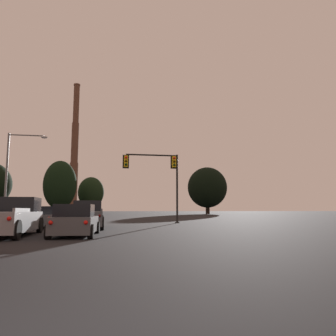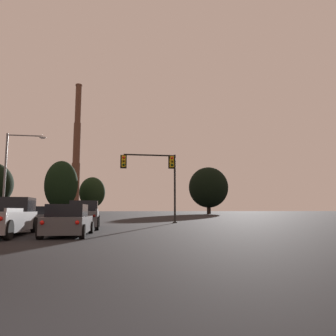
{
  "view_description": "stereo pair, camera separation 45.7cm",
  "coord_description": "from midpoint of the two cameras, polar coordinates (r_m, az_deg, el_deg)",
  "views": [
    {
      "loc": [
        1.25,
        -2.17,
        1.19
      ],
      "look_at": [
        11.17,
        53.18,
        8.39
      ],
      "focal_mm": 35.0,
      "sensor_mm": 36.0,
      "label": 1
    },
    {
      "loc": [
        1.71,
        -2.25,
        1.19
      ],
      "look_at": [
        11.17,
        53.18,
        8.39
      ],
      "focal_mm": 35.0,
      "sensor_mm": 36.0,
      "label": 2
    }
  ],
  "objects": [
    {
      "name": "sedan_left_lane_front",
      "position": [
        24.19,
        -20.8,
        -8.06
      ],
      "size": [
        1.98,
        4.71,
        1.43
      ],
      "rotation": [
        0.0,
        0.0,
        -0.0
      ],
      "color": "#4C4F54",
      "rests_on": "ground_plane"
    },
    {
      "name": "hatchback_center_lane_second",
      "position": [
        15.74,
        -16.15,
        -8.92
      ],
      "size": [
        2.08,
        4.17,
        1.44
      ],
      "rotation": [
        0.0,
        0.0,
        -0.05
      ],
      "color": "#4C4F54",
      "rests_on": "ground_plane"
    },
    {
      "name": "traffic_light_overhead_right",
      "position": [
        30.13,
        -1.44,
        -0.4
      ],
      "size": [
        5.23,
        0.5,
        6.3
      ],
      "color": "black",
      "rests_on": "ground_plane"
    },
    {
      "name": "treeline_right_mid",
      "position": [
        96.78,
        7.2,
        -3.38
      ],
      "size": [
        11.57,
        10.42,
        13.65
      ],
      "color": "black",
      "rests_on": "ground_plane"
    },
    {
      "name": "street_lamp",
      "position": [
        34.54,
        -25.18,
        0.2
      ],
      "size": [
        3.66,
        0.36,
        8.52
      ],
      "color": "slate",
      "rests_on": "ground_plane"
    },
    {
      "name": "treeline_far_right",
      "position": [
        92.19,
        -17.97,
        -2.82
      ],
      "size": [
        8.68,
        7.82,
        14.31
      ],
      "color": "black",
      "rests_on": "ground_plane"
    },
    {
      "name": "pickup_truck_center_lane_front",
      "position": [
        22.33,
        -14.08,
        -8.07
      ],
      "size": [
        2.31,
        5.55,
        1.82
      ],
      "rotation": [
        0.0,
        0.0,
        0.02
      ],
      "color": "#4C4F54",
      "rests_on": "ground_plane"
    },
    {
      "name": "pickup_truck_left_lane_second",
      "position": [
        17.18,
        -26.07,
        -7.85
      ],
      "size": [
        2.18,
        5.51,
        1.82
      ],
      "rotation": [
        0.0,
        0.0,
        -0.0
      ],
      "color": "gray",
      "rests_on": "ground_plane"
    },
    {
      "name": "treeline_center_right",
      "position": [
        98.97,
        -12.92,
        -4.17
      ],
      "size": [
        7.52,
        6.77,
        10.79
      ],
      "color": "black",
      "rests_on": "ground_plane"
    },
    {
      "name": "smokestack",
      "position": [
        169.0,
        -15.62,
        1.21
      ],
      "size": [
        6.61,
        6.61,
        64.98
      ],
      "color": "#523427",
      "rests_on": "ground_plane"
    }
  ]
}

